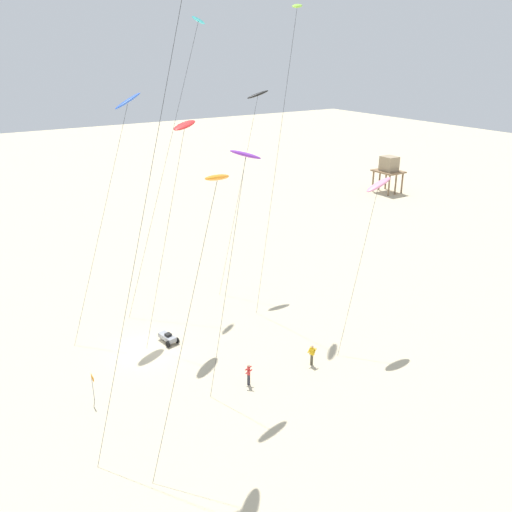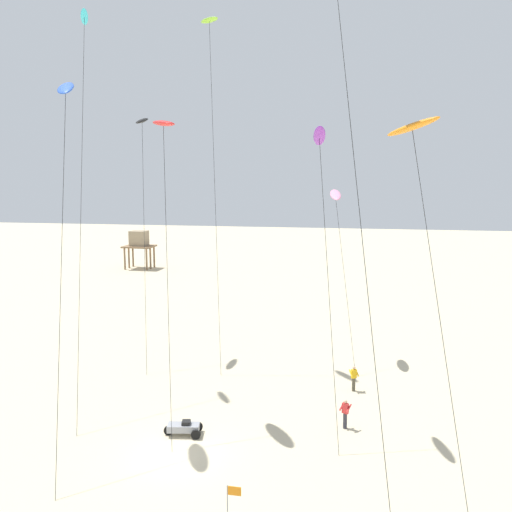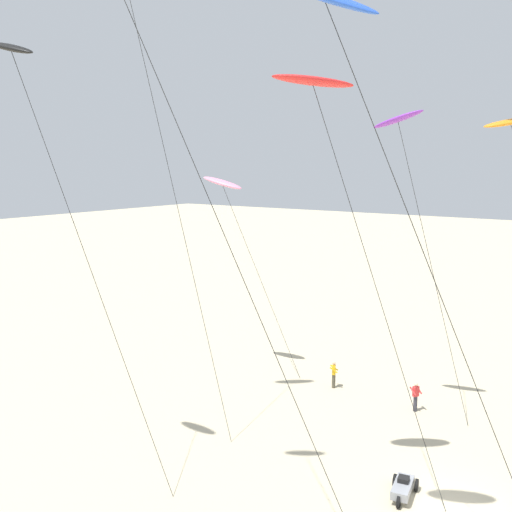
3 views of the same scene
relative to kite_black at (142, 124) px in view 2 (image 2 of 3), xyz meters
name	(u,v)px [view 2 (image 2 of 3)]	position (x,y,z in m)	size (l,w,h in m)	color
ground_plane	(178,454)	(8.13, -15.54, -17.98)	(260.00, 260.00, 0.00)	beige
kite_black	(142,124)	(0.00, 0.00, 0.00)	(2.76, 7.18, 18.69)	black
kite_pink	(336,196)	(14.93, 1.38, -5.50)	(2.51, 6.25, 13.10)	pink
kite_red	(163,125)	(5.73, -10.28, -1.29)	(3.39, 6.76, 17.15)	red
kite_blue	(66,90)	(1.45, -13.07, 0.27)	(4.04, 8.76, 19.16)	blue
kite_cyan	(84,35)	(-1.54, -5.48, 5.22)	(4.56, 10.88, 24.88)	#33BFE0
kite_orange	(413,129)	(18.88, -14.69, -2.20)	(3.58, 7.18, 16.36)	orange
kite_lime	(209,26)	(5.46, 0.22, 6.97)	(3.20, 6.45, 25.72)	#8CD833
kite_purple	(320,139)	(14.52, -10.26, -2.21)	(2.04, 5.23, 16.51)	purple
kite_flyer_nearest	(345,413)	(16.26, -11.18, -17.09)	(0.70, 0.69, 1.67)	#33333D
kite_flyer_middle	(354,378)	(16.68, -5.85, -17.09)	(0.69, 0.68, 1.67)	#4C4738
stilt_house	(139,242)	(-16.92, 36.49, -13.75)	(4.52, 3.75, 5.94)	#846647
beach_buggy	(184,428)	(7.80, -13.66, -17.56)	(2.12, 1.18, 0.82)	gray
marker_flag	(231,501)	(12.21, -20.92, -16.49)	(0.56, 0.05, 2.10)	gray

